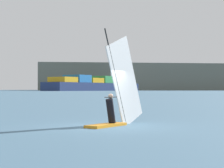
# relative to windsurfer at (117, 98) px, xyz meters

# --- Properties ---
(ground_plane) EXTENTS (4000.00, 4000.00, 0.00)m
(ground_plane) POSITION_rel_windsurfer_xyz_m (-0.33, -0.76, -1.22)
(ground_plane) COLOR #476B84
(windsurfer) EXTENTS (2.19, 3.94, 4.51)m
(windsurfer) POSITION_rel_windsurfer_xyz_m (0.00, 0.00, 0.00)
(windsurfer) COLOR orange
(windsurfer) RESTS_ON ground_plane
(cargo_ship) EXTENTS (84.28, 139.55, 30.23)m
(cargo_ship) POSITION_rel_windsurfer_xyz_m (-81.02, 409.54, 6.36)
(cargo_ship) COLOR navy
(cargo_ship) RESTS_ON ground_plane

